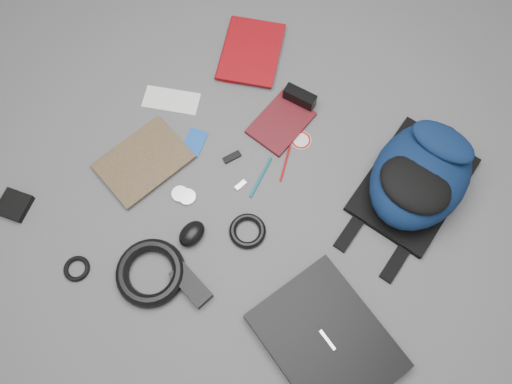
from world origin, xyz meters
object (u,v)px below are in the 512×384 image
Objects in this scene: laptop at (327,341)px; compact_camera at (300,98)px; textbook_red at (223,47)px; pouch at (14,205)px; dvd_case at (281,123)px; power_brick at (191,285)px; mouse at (192,234)px; comic_book at (125,141)px; backpack at (421,175)px.

compact_camera is (-0.50, 0.61, 0.01)m from laptop.
textbook_red reaches higher than pouch.
power_brick reaches higher than dvd_case.
mouse is 0.58m from pouch.
comic_book is at bearing -133.31° from dvd_case.
textbook_red reaches higher than comic_book.
mouse is at bearing -95.61° from compact_camera.
power_brick is at bearing -49.31° from mouse.
power_brick is 0.62m from pouch.
power_brick is 1.49× the size of pouch.
backpack is 0.77m from power_brick.
textbook_red is at bearing 122.96° from mouse.
textbook_red is 1.32× the size of dvd_case.
dvd_case is at bearing 153.22° from laptop.
backpack is at bearing -10.73° from compact_camera.
backpack reaches higher than mouse.
comic_book reaches higher than dvd_case.
mouse is (0.38, -0.13, 0.01)m from comic_book.
backpack is 1.27m from pouch.
backpack is 0.72m from mouse.
mouse is 0.16m from power_brick.
comic_book is at bearing 70.06° from pouch.
backpack is at bearing 71.75° from power_brick.
compact_camera reaches higher than textbook_red.
dvd_case is (0.34, -0.13, -0.01)m from textbook_red.
pouch is at bearing -96.94° from comic_book.
dvd_case is (-0.51, 0.51, -0.01)m from laptop.
compact_camera reaches higher than laptop.
backpack is 3.22× the size of power_brick.
laptop reaches higher than power_brick.
dvd_case is 0.11m from compact_camera.
power_brick reaches higher than textbook_red.
dvd_case is at bearing -97.36° from compact_camera.
pouch is (-0.14, -0.38, 0.00)m from comic_book.
mouse is at bearing -84.89° from textbook_red.
comic_book is (-0.89, 0.15, -0.01)m from laptop.
dvd_case is at bearing -44.86° from textbook_red.
power_brick reaches higher than comic_book.
dvd_case is 0.90m from pouch.
pouch is at bearing -150.51° from mouse.
laptop is (0.03, -0.57, -0.07)m from backpack.
power_brick is at bearing -119.33° from backpack.
power_brick is (0.48, -0.25, 0.01)m from comic_book.
compact_camera is at bearing 174.76° from backpack.
laptop is at bearing 3.24° from comic_book.
textbook_red is 0.49m from comic_book.
laptop is 0.79m from compact_camera.
backpack is at bearing 111.69° from laptop.
textbook_red is 3.03× the size of pouch.
laptop is 1.40× the size of comic_book.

